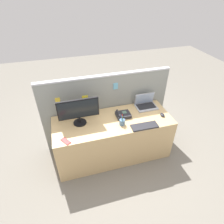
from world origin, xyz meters
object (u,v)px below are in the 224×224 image
at_px(keyboard_main, 145,126).
at_px(pen_cup, 122,122).
at_px(laptop, 146,104).
at_px(desk_phone, 123,115).
at_px(computer_mouse_right_hand, 162,115).
at_px(desktop_monitor, 78,110).
at_px(cell_phone_red_case, 66,141).

distance_m(keyboard_main, pen_cup, 0.33).
relative_size(laptop, pen_cup, 1.86).
bearing_deg(pen_cup, laptop, 33.62).
distance_m(desk_phone, computer_mouse_right_hand, 0.62).
relative_size(laptop, keyboard_main, 0.86).
distance_m(desktop_monitor, cell_phone_red_case, 0.47).
xyz_separation_m(laptop, keyboard_main, (-0.23, -0.49, -0.04)).
bearing_deg(keyboard_main, computer_mouse_right_hand, 25.13).
xyz_separation_m(desk_phone, computer_mouse_right_hand, (0.60, -0.16, -0.01)).
height_order(desktop_monitor, laptop, desktop_monitor).
height_order(laptop, cell_phone_red_case, laptop).
bearing_deg(computer_mouse_right_hand, keyboard_main, -155.23).
xyz_separation_m(desk_phone, pen_cup, (-0.07, -0.19, 0.02)).
bearing_deg(cell_phone_red_case, pen_cup, -23.56).
bearing_deg(laptop, cell_phone_red_case, -160.62).
height_order(desktop_monitor, cell_phone_red_case, desktop_monitor).
bearing_deg(desktop_monitor, desk_phone, -2.22).
distance_m(laptop, keyboard_main, 0.54).
distance_m(desktop_monitor, pen_cup, 0.65).
height_order(keyboard_main, cell_phone_red_case, keyboard_main).
bearing_deg(pen_cup, cell_phone_red_case, -171.34).
height_order(keyboard_main, pen_cup, pen_cup).
relative_size(desk_phone, computer_mouse_right_hand, 2.17).
relative_size(desk_phone, keyboard_main, 0.55).
height_order(desk_phone, computer_mouse_right_hand, desk_phone).
bearing_deg(computer_mouse_right_hand, desktop_monitor, 172.48).
bearing_deg(desk_phone, keyboard_main, -55.82).
bearing_deg(laptop, computer_mouse_right_hand, -65.49).
distance_m(desk_phone, keyboard_main, 0.40).
distance_m(laptop, cell_phone_red_case, 1.44).
relative_size(desktop_monitor, cell_phone_red_case, 3.87).
height_order(laptop, desk_phone, laptop).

